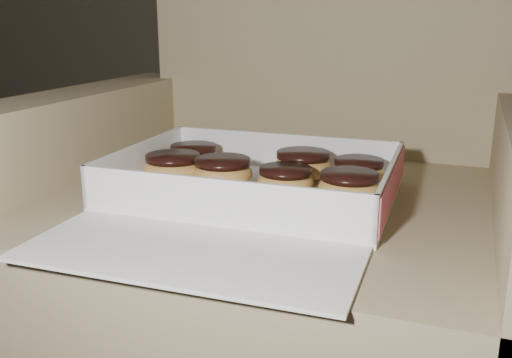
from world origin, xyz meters
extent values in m
cube|color=#857555|center=(0.71, 0.74, 0.21)|extent=(0.71, 0.71, 0.41)
cube|color=#857555|center=(0.71, 1.07, 0.67)|extent=(0.71, 0.14, 0.51)
cube|color=#857555|center=(0.33, 0.74, 0.28)|extent=(0.12, 0.71, 0.55)
cube|color=white|center=(0.70, 0.69, 0.42)|extent=(0.42, 0.32, 0.01)
cube|color=white|center=(0.69, 0.84, 0.45)|extent=(0.41, 0.02, 0.06)
cube|color=white|center=(0.70, 0.54, 0.45)|extent=(0.41, 0.02, 0.06)
cube|color=white|center=(0.50, 0.68, 0.45)|extent=(0.01, 0.31, 0.06)
cube|color=white|center=(0.90, 0.69, 0.45)|extent=(0.01, 0.31, 0.06)
cube|color=#D2546B|center=(0.90, 0.69, 0.45)|extent=(0.01, 0.30, 0.05)
cube|color=white|center=(0.70, 0.45, 0.42)|extent=(0.41, 0.18, 0.01)
ellipsoid|color=#E8AC51|center=(0.56, 0.69, 0.44)|extent=(0.09, 0.09, 0.05)
cylinder|color=black|center=(0.56, 0.69, 0.46)|extent=(0.09, 0.09, 0.01)
ellipsoid|color=#E8AC51|center=(0.75, 0.78, 0.44)|extent=(0.09, 0.09, 0.05)
cylinder|color=black|center=(0.75, 0.78, 0.46)|extent=(0.09, 0.09, 0.01)
ellipsoid|color=#E8AC51|center=(0.75, 0.69, 0.44)|extent=(0.09, 0.09, 0.04)
cylinder|color=black|center=(0.75, 0.69, 0.46)|extent=(0.08, 0.08, 0.01)
ellipsoid|color=#E8AC51|center=(0.84, 0.78, 0.44)|extent=(0.08, 0.08, 0.04)
cylinder|color=black|center=(0.84, 0.78, 0.46)|extent=(0.08, 0.08, 0.01)
ellipsoid|color=#E8AC51|center=(0.55, 0.77, 0.44)|extent=(0.09, 0.09, 0.04)
cylinder|color=black|center=(0.55, 0.77, 0.46)|extent=(0.08, 0.08, 0.01)
ellipsoid|color=#E8AC51|center=(0.84, 0.68, 0.44)|extent=(0.09, 0.09, 0.04)
cylinder|color=black|center=(0.84, 0.68, 0.46)|extent=(0.08, 0.08, 0.01)
ellipsoid|color=#E8AC51|center=(0.64, 0.69, 0.44)|extent=(0.09, 0.09, 0.05)
cylinder|color=black|center=(0.64, 0.69, 0.46)|extent=(0.09, 0.09, 0.01)
ellipsoid|color=black|center=(0.66, 0.57, 0.42)|extent=(0.01, 0.01, 0.00)
ellipsoid|color=black|center=(0.80, 0.57, 0.42)|extent=(0.01, 0.01, 0.00)
ellipsoid|color=black|center=(0.86, 0.61, 0.42)|extent=(0.01, 0.01, 0.00)
ellipsoid|color=black|center=(0.71, 0.56, 0.42)|extent=(0.01, 0.01, 0.00)
camera|label=1|loc=(0.99, -0.10, 0.68)|focal=40.00mm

